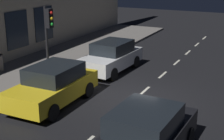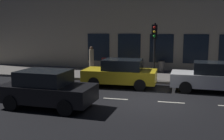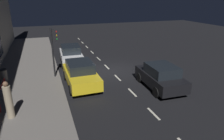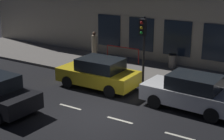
# 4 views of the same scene
# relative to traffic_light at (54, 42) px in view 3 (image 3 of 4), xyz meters

# --- Properties ---
(ground_plane) EXTENTS (60.00, 60.00, 0.00)m
(ground_plane) POSITION_rel_traffic_light_xyz_m (-4.21, -0.18, -2.66)
(ground_plane) COLOR black
(sidewalk) EXTENTS (4.50, 32.00, 0.15)m
(sidewalk) POSITION_rel_traffic_light_xyz_m (2.04, -0.18, -2.59)
(sidewalk) COLOR slate
(sidewalk) RESTS_ON ground
(lane_centre_line) EXTENTS (0.12, 27.20, 0.01)m
(lane_centre_line) POSITION_rel_traffic_light_xyz_m (-4.21, -1.18, -2.66)
(lane_centre_line) COLOR beige
(lane_centre_line) RESTS_ON ground
(traffic_light) EXTENTS (0.46, 0.32, 3.50)m
(traffic_light) POSITION_rel_traffic_light_xyz_m (0.00, 0.00, 0.00)
(traffic_light) COLOR black
(traffic_light) RESTS_ON sidewalk
(parked_car_0) EXTENTS (2.01, 4.23, 1.58)m
(parked_car_0) POSITION_rel_traffic_light_xyz_m (-1.55, -3.21, -1.87)
(parked_car_0) COLOR silver
(parked_car_0) RESTS_ON ground
(parked_car_1) EXTENTS (1.99, 4.17, 1.58)m
(parked_car_1) POSITION_rel_traffic_light_xyz_m (-1.44, 1.77, -1.87)
(parked_car_1) COLOR gold
(parked_car_1) RESTS_ON ground
(parked_car_2) EXTENTS (2.08, 4.01, 1.58)m
(parked_car_2) POSITION_rel_traffic_light_xyz_m (-6.21, 3.94, -1.87)
(parked_car_2) COLOR black
(parked_car_2) RESTS_ON ground
(pedestrian_0) EXTENTS (0.49, 0.49, 1.86)m
(pedestrian_0) POSITION_rel_traffic_light_xyz_m (2.55, 4.82, -1.64)
(pedestrian_0) COLOR gray
(pedestrian_0) RESTS_ON sidewalk
(trash_bin) EXTENTS (0.48, 0.48, 0.85)m
(trash_bin) POSITION_rel_traffic_light_xyz_m (3.49, -0.24, -2.08)
(trash_bin) COLOR slate
(trash_bin) RESTS_ON sidewalk
(red_railing) EXTENTS (0.05, 2.37, 0.97)m
(red_railing) POSITION_rel_traffic_light_xyz_m (3.11, 3.01, -1.78)
(red_railing) COLOR red
(red_railing) RESTS_ON sidewalk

